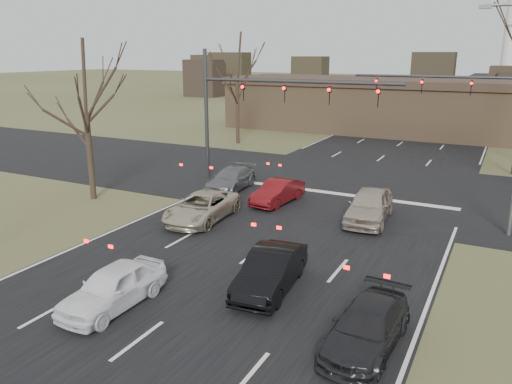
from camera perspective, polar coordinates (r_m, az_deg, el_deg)
ground at (r=17.66m, az=-4.84°, el=-10.45°), size 360.00×360.00×0.00m
road_main at (r=74.29m, az=20.66°, el=8.63°), size 14.00×300.00×0.02m
road_cross at (r=30.63m, az=10.12°, el=0.74°), size 200.00×14.00×0.02m
building at (r=52.05m, az=20.09°, el=9.07°), size 42.40×10.40×5.30m
mast_arm_near at (r=29.88m, az=-0.36°, el=10.48°), size 12.12×0.24×8.00m
mast_arm_far at (r=36.57m, az=23.80°, el=10.03°), size 11.12×0.24×8.00m
tree_left_near at (r=27.90m, az=-19.20°, el=12.35°), size 5.10×5.10×8.50m
tree_left_far at (r=44.01m, az=-2.19°, el=15.07°), size 5.70×5.70×9.50m
car_silver_suv at (r=23.90m, az=-6.19°, el=-1.73°), size 2.50×4.87×1.31m
car_white_sedan at (r=16.52m, az=-16.02°, el=-10.39°), size 1.61×3.93×1.34m
car_black_hatch at (r=16.96m, az=1.68°, el=-8.96°), size 1.92×4.32×1.38m
car_charcoal_sedan at (r=14.27m, az=12.55°, el=-14.85°), size 1.87×4.16×1.18m
car_grey_ahead at (r=29.20m, az=-2.84°, el=1.49°), size 2.14×4.48×1.26m
car_red_ahead at (r=26.49m, az=2.48°, el=0.01°), size 1.71×3.91×1.25m
car_silver_ahead at (r=24.20m, az=12.81°, el=-1.52°), size 2.21×4.71×1.56m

